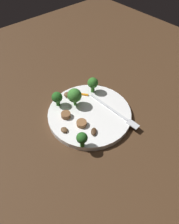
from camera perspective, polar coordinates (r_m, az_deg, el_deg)
The scene contains 14 objects.
ground_plane at distance 0.61m, azimuth 0.00°, elevation -1.05°, with size 1.40×1.40×0.00m, color #422B19.
plate at distance 0.60m, azimuth 0.00°, elevation -0.53°, with size 0.24×0.24×0.02m, color white.
fork at distance 0.59m, azimuth 7.63°, elevation -0.24°, with size 0.18×0.02×0.00m.
broccoli_floret_0 at distance 0.63m, azimuth 0.93°, elevation 8.03°, with size 0.03×0.03×0.05m.
broccoli_floret_1 at distance 0.50m, azimuth -2.11°, elevation -7.43°, with size 0.03×0.03×0.05m.
broccoli_floret_2 at distance 0.60m, azimuth -9.05°, elevation 3.99°, with size 0.03×0.03×0.05m.
broccoli_floret_3 at distance 0.59m, azimuth -4.22°, elevation 4.60°, with size 0.04×0.04×0.06m.
sausage_slice_0 at distance 0.56m, azimuth -2.22°, elevation -3.21°, with size 0.03×0.03×0.01m, color brown.
sausage_slice_1 at distance 0.58m, azimuth -6.63°, elevation -0.82°, with size 0.03×0.03×0.01m, color brown.
mushroom_0 at distance 0.64m, azimuth -6.25°, elevation 4.87°, with size 0.02×0.02×0.01m, color brown.
mushroom_1 at distance 0.68m, azimuth 1.11°, elevation 8.44°, with size 0.03×0.01×0.01m, color brown.
mushroom_2 at distance 0.54m, azimuth 1.22°, elevation -5.49°, with size 0.03×0.02×0.01m, color #422B19.
mushroom_3 at distance 0.55m, azimuth -7.07°, elevation -4.99°, with size 0.02×0.02×0.01m, color brown.
pepper_strip_0 at distance 0.64m, azimuth -2.84°, elevation 5.08°, with size 0.06×0.01×0.00m, color orange.
Camera 1 is at (0.30, -0.26, 0.46)m, focal length 32.67 mm.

